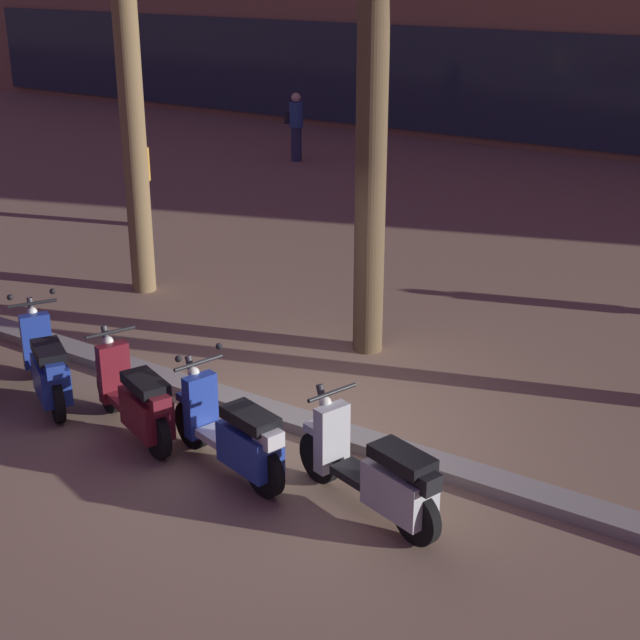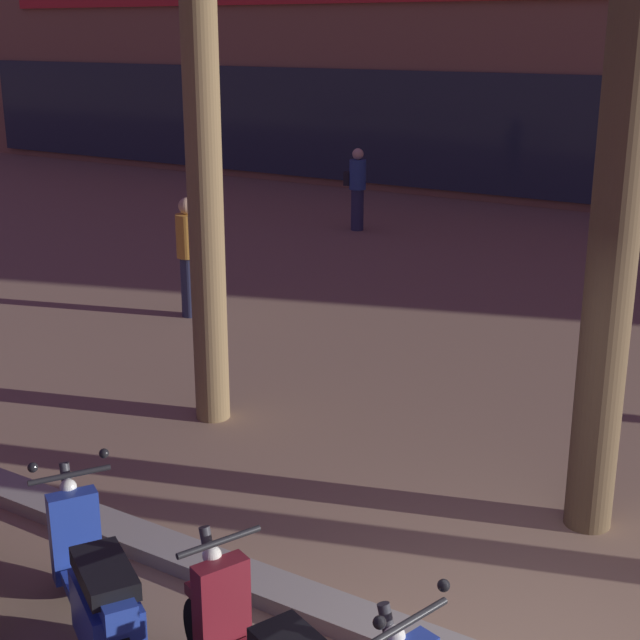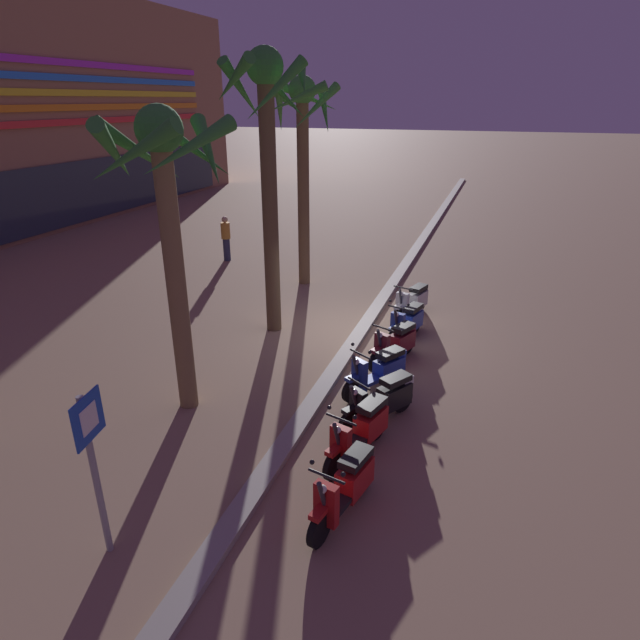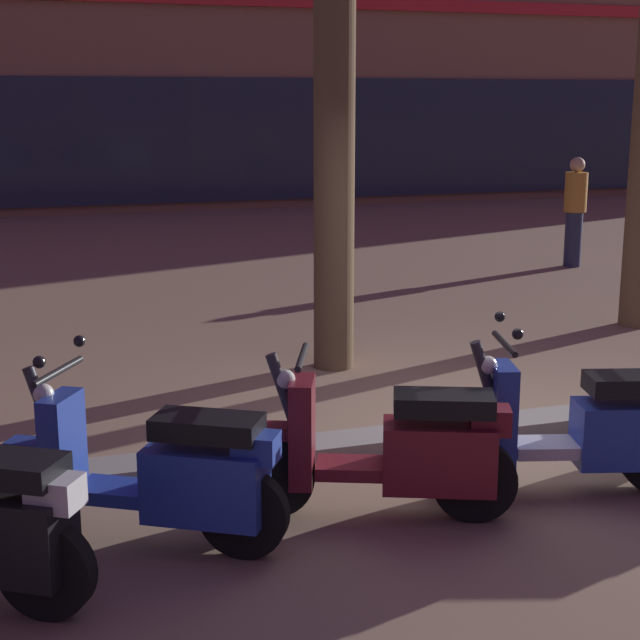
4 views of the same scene
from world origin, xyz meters
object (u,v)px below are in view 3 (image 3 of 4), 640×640
(scooter_maroon_mid_centre, at_px, (396,343))
(crossing_sign, at_px, (93,459))
(palm_tree_far_corner, at_px, (167,192))
(scooter_black_second_in_line, at_px, (383,399))
(scooter_red_tail_end, at_px, (346,486))
(palm_tree_by_mall_entrance, at_px, (303,134))
(scooter_blue_mid_front, at_px, (380,371))
(palm_tree_near_sign, at_px, (268,135))
(scooter_red_mid_rear, at_px, (362,430))
(scooter_blue_far_back, at_px, (408,322))
(scooter_silver_last_in_row, at_px, (413,301))
(pedestrian_strolling_near_curb, at_px, (226,237))

(scooter_maroon_mid_centre, distance_m, crossing_sign, 7.34)
(scooter_maroon_mid_centre, bearing_deg, palm_tree_far_corner, 132.72)
(scooter_black_second_in_line, height_order, palm_tree_far_corner, palm_tree_far_corner)
(scooter_red_tail_end, height_order, scooter_maroon_mid_centre, scooter_red_tail_end)
(scooter_maroon_mid_centre, bearing_deg, palm_tree_by_mall_entrance, 40.66)
(scooter_red_tail_end, distance_m, scooter_blue_mid_front, 3.65)
(palm_tree_near_sign, bearing_deg, palm_tree_by_mall_entrance, 8.71)
(palm_tree_far_corner, bearing_deg, scooter_red_mid_rear, -96.23)
(scooter_blue_far_back, distance_m, palm_tree_by_mall_entrance, 6.73)
(scooter_red_mid_rear, distance_m, scooter_silver_last_in_row, 6.51)
(scooter_blue_far_back, xyz_separation_m, palm_tree_far_corner, (-4.57, 3.54, 3.75))
(crossing_sign, bearing_deg, palm_tree_far_corner, 15.48)
(scooter_silver_last_in_row, xyz_separation_m, palm_tree_near_sign, (-2.08, 3.31, 4.44))
(scooter_blue_mid_front, bearing_deg, pedestrian_strolling_near_curb, 45.14)
(scooter_blue_mid_front, height_order, palm_tree_far_corner, palm_tree_far_corner)
(scooter_black_second_in_line, xyz_separation_m, scooter_maroon_mid_centre, (2.53, 0.27, -0.01))
(scooter_red_tail_end, bearing_deg, palm_tree_near_sign, 32.26)
(scooter_maroon_mid_centre, bearing_deg, scooter_blue_far_back, -1.37)
(scooter_black_second_in_line, xyz_separation_m, scooter_blue_mid_front, (1.10, 0.32, -0.00))
(scooter_red_tail_end, xyz_separation_m, scooter_black_second_in_line, (2.53, 0.02, -0.01))
(scooter_black_second_in_line, xyz_separation_m, palm_tree_near_sign, (3.32, 3.68, 4.43))
(scooter_blue_mid_front, distance_m, crossing_sign, 6.01)
(scooter_red_mid_rear, bearing_deg, scooter_blue_mid_front, 5.02)
(scooter_blue_far_back, bearing_deg, palm_tree_far_corner, 142.26)
(scooter_maroon_mid_centre, bearing_deg, scooter_black_second_in_line, -173.89)
(scooter_black_second_in_line, distance_m, palm_tree_near_sign, 6.65)
(scooter_red_tail_end, distance_m, scooter_maroon_mid_centre, 5.07)
(scooter_red_tail_end, relative_size, palm_tree_by_mall_entrance, 0.27)
(palm_tree_by_mall_entrance, bearing_deg, scooter_silver_last_in_row, -114.63)
(scooter_red_mid_rear, height_order, palm_tree_by_mall_entrance, palm_tree_by_mall_entrance)
(scooter_red_mid_rear, relative_size, scooter_maroon_mid_centre, 1.09)
(scooter_blue_mid_front, relative_size, palm_tree_near_sign, 0.23)
(scooter_black_second_in_line, relative_size, palm_tree_near_sign, 0.24)
(scooter_silver_last_in_row, bearing_deg, scooter_red_mid_rear, -177.84)
(scooter_silver_last_in_row, bearing_deg, crossing_sign, 166.00)
(scooter_red_tail_end, distance_m, scooter_red_mid_rear, 1.44)
(scooter_red_mid_rear, bearing_deg, crossing_sign, 140.06)
(crossing_sign, xyz_separation_m, palm_tree_by_mall_entrance, (11.47, 1.49, 3.17))
(scooter_black_second_in_line, xyz_separation_m, palm_tree_by_mall_entrance, (7.19, 4.27, 4.23))
(scooter_red_mid_rear, bearing_deg, scooter_black_second_in_line, -6.49)
(palm_tree_near_sign, bearing_deg, scooter_maroon_mid_centre, -103.08)
(palm_tree_far_corner, bearing_deg, scooter_red_tail_end, -115.76)
(scooter_blue_far_back, height_order, crossing_sign, crossing_sign)
(palm_tree_by_mall_entrance, bearing_deg, scooter_blue_mid_front, -147.01)
(crossing_sign, distance_m, palm_tree_far_corner, 4.58)
(scooter_red_tail_end, xyz_separation_m, palm_tree_far_corner, (1.83, 3.79, 3.74))
(scooter_red_tail_end, height_order, scooter_blue_mid_front, same)
(scooter_red_mid_rear, relative_size, palm_tree_far_corner, 0.32)
(scooter_black_second_in_line, distance_m, scooter_silver_last_in_row, 5.41)
(scooter_silver_last_in_row, xyz_separation_m, palm_tree_by_mall_entrance, (1.79, 3.90, 4.23))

